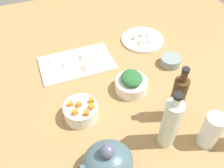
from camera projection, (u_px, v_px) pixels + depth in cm
name	position (u px, v px, depth cm)	size (l,w,h in cm)	color
tabletop	(112.00, 94.00, 108.23)	(190.00, 190.00, 3.00)	#A57D4B
cutting_board	(77.00, 63.00, 119.42)	(34.93, 21.10, 1.00)	silver
plate_tofu	(142.00, 40.00, 132.64)	(22.75, 22.75, 1.20)	white
bowl_greens	(131.00, 85.00, 106.16)	(13.94, 13.94, 5.43)	white
bowl_carrots	(81.00, 111.00, 95.83)	(13.38, 13.38, 6.38)	white
bowl_small_side	(170.00, 61.00, 118.16)	(9.64, 9.64, 4.19)	gray
teapot	(108.00, 162.00, 78.72)	(18.11, 15.47, 15.02)	#46626D
bottle_0	(170.00, 123.00, 82.38)	(6.23, 6.23, 25.82)	silver
bottle_1	(177.00, 98.00, 90.44)	(5.26, 5.26, 25.72)	#472D15
drinking_glass_1	(211.00, 131.00, 84.84)	(6.79, 6.79, 14.75)	white
carrot_cube_0	(79.00, 104.00, 92.97)	(1.80, 1.80, 1.80)	orange
carrot_cube_1	(70.00, 104.00, 93.25)	(1.80, 1.80, 1.80)	orange
carrot_cube_2	(75.00, 112.00, 90.42)	(1.80, 1.80, 1.80)	orange
carrot_cube_3	(86.00, 113.00, 90.14)	(1.80, 1.80, 1.80)	orange
carrot_cube_4	(91.00, 107.00, 92.26)	(1.80, 1.80, 1.80)	orange
carrot_cube_5	(91.00, 100.00, 94.37)	(1.80, 1.80, 1.80)	orange
chopped_greens_mound	(132.00, 78.00, 102.92)	(10.23, 9.17, 3.55)	#296534
tofu_cube_0	(149.00, 41.00, 129.14)	(2.20, 2.20, 2.20)	white
tofu_cube_1	(135.00, 37.00, 131.25)	(2.20, 2.20, 2.20)	white
tofu_cube_2	(142.00, 35.00, 132.91)	(2.20, 2.20, 2.20)	white
tofu_cube_3	(141.00, 41.00, 128.62)	(2.20, 2.20, 2.20)	#FCF5CB
tofu_cube_4	(149.00, 35.00, 132.71)	(2.20, 2.20, 2.20)	white
dumpling_0	(85.00, 66.00, 115.00)	(5.11, 4.41, 3.14)	beige
dumpling_1	(83.00, 56.00, 119.94)	(4.42, 4.14, 3.06)	beige
dumpling_2	(95.00, 60.00, 118.64)	(5.77, 5.45, 2.24)	beige
dumpling_3	(64.00, 63.00, 116.79)	(4.05, 3.65, 2.73)	beige
dumpling_4	(51.00, 60.00, 118.34)	(4.34, 3.80, 2.32)	beige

